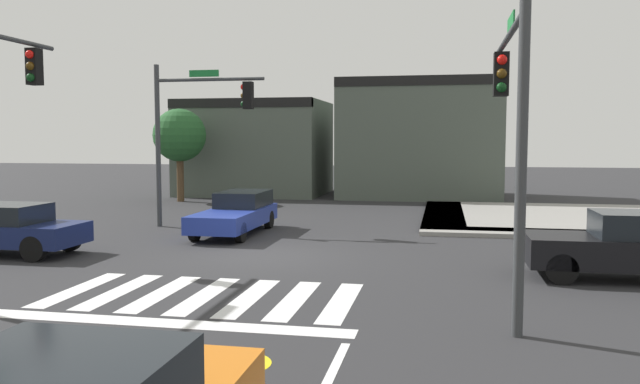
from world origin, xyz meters
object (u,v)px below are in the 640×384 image
object	(u,v)px
traffic_signal_northwest	(196,118)
car_black	(628,245)
roadside_tree	(180,136)
car_blue	(237,213)
car_navy	(3,228)
traffic_signal_southeast	(511,102)

from	to	relation	value
traffic_signal_northwest	car_black	bearing A→B (deg)	-26.13
roadside_tree	traffic_signal_northwest	bearing A→B (deg)	-63.27
car_black	car_blue	distance (m)	12.19
traffic_signal_northwest	car_navy	world-z (taller)	traffic_signal_northwest
traffic_signal_northwest	car_blue	world-z (taller)	traffic_signal_northwest
traffic_signal_southeast	car_black	bearing A→B (deg)	-44.79
car_black	car_blue	xyz separation A→B (m)	(-10.99, 5.26, -0.09)
traffic_signal_northwest	car_navy	xyz separation A→B (m)	(-3.22, -6.15, -3.21)
traffic_signal_northwest	roadside_tree	world-z (taller)	traffic_signal_northwest
car_black	roadside_tree	world-z (taller)	roadside_tree
car_navy	car_blue	bearing A→B (deg)	-134.71
traffic_signal_northwest	traffic_signal_southeast	bearing A→B (deg)	-42.94
car_black	car_blue	size ratio (longest dim) A/B	0.87
car_blue	car_navy	world-z (taller)	car_navy
traffic_signal_southeast	car_navy	xyz separation A→B (m)	(-13.14, 3.08, -3.13)
car_black	roadside_tree	distance (m)	23.30
car_black	car_navy	bearing A→B (deg)	-0.53
car_navy	car_black	bearing A→B (deg)	179.47
traffic_signal_northwest	car_black	distance (m)	14.64
car_blue	car_navy	bearing A→B (deg)	-44.71
traffic_signal_southeast	car_blue	distance (m)	11.94
car_navy	roadside_tree	xyz separation A→B (m)	(-1.32, 15.17, 2.63)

